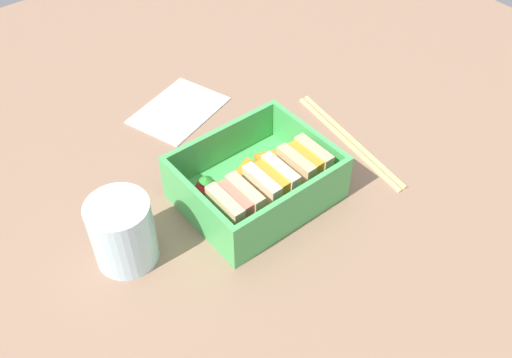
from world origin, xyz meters
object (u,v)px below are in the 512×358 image
object	(u,v)px
sandwich_center	(236,208)
strawberry_far_left	(207,188)
carrot_stick_left	(276,155)
folded_napkin	(179,110)
sandwich_left	(304,167)
carrot_stick_far_left	(240,173)
chopstick_pair	(349,138)
sandwich_center_left	(271,187)
drinking_glass	(123,232)

from	to	relation	value
sandwich_center	strawberry_far_left	world-z (taller)	sandwich_center
carrot_stick_left	folded_napkin	xyz separation A→B (cm)	(3.05, -16.05, -1.61)
sandwich_center	sandwich_left	bearing A→B (deg)	180.00
carrot_stick_far_left	strawberry_far_left	xyz separation A→B (cm)	(4.66, 0.19, 0.76)
sandwich_center	chopstick_pair	distance (cm)	20.13
sandwich_center_left	strawberry_far_left	size ratio (longest dim) A/B	1.60
carrot_stick_left	carrot_stick_far_left	bearing A→B (deg)	-2.24
sandwich_left	carrot_stick_far_left	distance (cm)	7.34
sandwich_left	sandwich_center	xyz separation A→B (cm)	(9.50, 0.00, 0.00)
sandwich_left	drinking_glass	world-z (taller)	drinking_glass
carrot_stick_left	folded_napkin	bearing A→B (deg)	-79.24
strawberry_far_left	drinking_glass	xyz separation A→B (cm)	(10.44, 0.62, 1.14)
chopstick_pair	drinking_glass	xyz separation A→B (cm)	(30.37, -1.65, 3.40)
sandwich_left	chopstick_pair	distance (cm)	11.00
chopstick_pair	carrot_stick_left	bearing A→B (deg)	-12.54
chopstick_pair	drinking_glass	world-z (taller)	drinking_glass
strawberry_far_left	chopstick_pair	bearing A→B (deg)	173.51
sandwich_center	strawberry_far_left	xyz separation A→B (cm)	(0.22, -4.87, -0.88)
drinking_glass	folded_napkin	bearing A→B (deg)	-135.89
sandwich_center_left	chopstick_pair	size ratio (longest dim) A/B	0.25
carrot_stick_far_left	chopstick_pair	xyz separation A→B (cm)	(-15.27, 2.46, -1.50)
sandwich_center_left	chopstick_pair	distance (cm)	15.51
sandwich_center	carrot_stick_left	bearing A→B (deg)	-153.11
sandwich_left	carrot_stick_far_left	size ratio (longest dim) A/B	1.41
strawberry_far_left	drinking_glass	world-z (taller)	drinking_glass
sandwich_left	strawberry_far_left	bearing A→B (deg)	-26.59
drinking_glass	carrot_stick_left	bearing A→B (deg)	-178.29
drinking_glass	folded_napkin	size ratio (longest dim) A/B	0.65
sandwich_left	strawberry_far_left	size ratio (longest dim) A/B	1.60
carrot_stick_far_left	drinking_glass	bearing A→B (deg)	3.05
sandwich_left	drinking_glass	size ratio (longest dim) A/B	0.68
sandwich_left	strawberry_far_left	world-z (taller)	sandwich_left
sandwich_center_left	chopstick_pair	world-z (taller)	sandwich_center_left
drinking_glass	folded_napkin	world-z (taller)	drinking_glass
strawberry_far_left	folded_napkin	xyz separation A→B (cm)	(-6.74, -16.04, -2.41)
carrot_stick_left	chopstick_pair	world-z (taller)	carrot_stick_left
sandwich_left	folded_napkin	world-z (taller)	sandwich_left
drinking_glass	carrot_stick_far_left	bearing A→B (deg)	-176.95
chopstick_pair	folded_napkin	world-z (taller)	chopstick_pair
sandwich_center_left	carrot_stick_far_left	world-z (taller)	sandwich_center_left
sandwich_left	carrot_stick_left	bearing A→B (deg)	-90.87
sandwich_center_left	folded_napkin	bearing A→B (deg)	-94.85
carrot_stick_left	drinking_glass	distance (cm)	20.34
drinking_glass	folded_napkin	distance (cm)	24.20
sandwich_left	sandwich_center_left	bearing A→B (deg)	0.00
strawberry_far_left	chopstick_pair	xyz separation A→B (cm)	(-19.93, 2.27, -2.26)
sandwich_center_left	chopstick_pair	bearing A→B (deg)	-170.15
strawberry_far_left	chopstick_pair	size ratio (longest dim) A/B	0.16
carrot_stick_far_left	drinking_glass	size ratio (longest dim) A/B	0.48
sandwich_center	carrot_stick_far_left	distance (cm)	6.92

